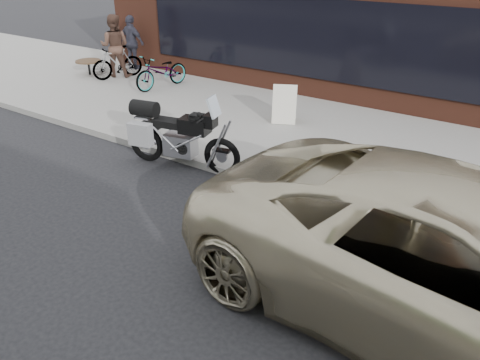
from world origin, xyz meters
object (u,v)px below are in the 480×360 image
cafe_table (88,62)px  cafe_patron_right (132,42)px  cafe_patron_left (115,46)px  minivan (469,265)px  motorcycle (174,135)px  sandwich_sign (285,103)px  bicycle_rear (117,62)px  bicycle_front (162,71)px

cafe_table → cafe_patron_right: cafe_patron_right is taller
cafe_patron_left → cafe_patron_right: cafe_patron_left is taller
minivan → cafe_patron_right: cafe_patron_right is taller
motorcycle → sandwich_sign: size_ratio=2.68×
motorcycle → sandwich_sign: (0.68, 3.08, -0.06)m
bicycle_rear → cafe_table: (-1.08, -0.23, -0.07)m
motorcycle → bicycle_front: size_ratio=1.31×
motorcycle → cafe_patron_left: 6.83m
cafe_patron_right → cafe_table: bearing=65.2°
cafe_patron_left → motorcycle: bearing=116.1°
minivan → cafe_patron_right: bearing=66.7°
cafe_table → cafe_patron_left: size_ratio=0.42×
motorcycle → cafe_table: bearing=140.9°
minivan → cafe_table: minivan is taller
minivan → bicycle_front: minivan is taller
minivan → sandwich_sign: 6.63m
cafe_patron_left → cafe_table: bearing=-8.1°
minivan → bicycle_rear: bearing=70.3°
bicycle_front → bicycle_rear: size_ratio=1.12×
sandwich_sign → cafe_patron_right: size_ratio=0.51×
cafe_patron_right → cafe_patron_left: bearing=106.1°
bicycle_front → cafe_patron_left: cafe_patron_left is taller
bicycle_front → cafe_patron_right: cafe_patron_right is taller
motorcycle → bicycle_rear: bearing=134.8°
minivan → cafe_patron_left: size_ratio=3.39×
bicycle_rear → cafe_patron_right: (-0.46, 1.12, 0.37)m
bicycle_front → bicycle_rear: bearing=-172.8°
cafe_table → bicycle_rear: bearing=11.7°
motorcycle → bicycle_front: 5.10m
motorcycle → bicycle_rear: size_ratio=1.47×
minivan → cafe_table: (-12.04, 4.91, -0.32)m
motorcycle → cafe_patron_right: bearing=129.7°
sandwich_sign → motorcycle: bearing=-128.4°
minivan → cafe_patron_left: (-11.14, 5.27, 0.20)m
bicycle_front → cafe_table: (-2.95, -0.19, -0.06)m
minivan → bicycle_front: size_ratio=3.53×
sandwich_sign → cafe_patron_left: cafe_patron_left is taller
cafe_patron_right → bicycle_front: bearing=153.6°
bicycle_front → bicycle_rear: bicycle_rear is taller
cafe_table → motorcycle: bearing=-27.4°
minivan → cafe_patron_right: 13.02m
motorcycle → bicycle_rear: (-5.49, 3.63, -0.02)m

